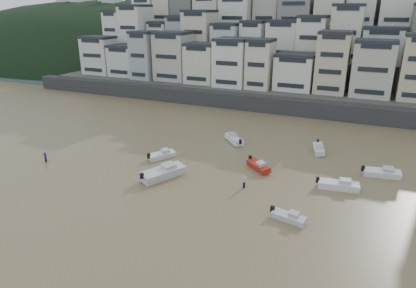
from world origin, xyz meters
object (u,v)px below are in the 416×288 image
at_px(boat_e, 258,165).
at_px(boat_f, 162,154).
at_px(boat_d, 339,184).
at_px(boat_h, 234,138).
at_px(boat_b, 289,216).
at_px(boat_g, 382,172).
at_px(boat_i, 319,148).
at_px(person_pink, 244,181).
at_px(person_blue, 45,157).
at_px(boat_c, 163,171).

bearing_deg(boat_e, boat_f, -131.76).
distance_m(boat_e, boat_d, 11.58).
relative_size(boat_f, boat_h, 0.85).
bearing_deg(boat_e, boat_b, -18.95).
height_order(boat_h, boat_d, boat_d).
bearing_deg(boat_g, boat_i, 137.60).
bearing_deg(boat_i, boat_e, -46.65).
distance_m(boat_i, boat_e, 12.92).
bearing_deg(person_pink, boat_i, 67.63).
xyz_separation_m(boat_e, person_pink, (-0.02, -6.45, 0.20)).
bearing_deg(boat_h, person_blue, 87.45).
relative_size(boat_e, boat_f, 1.03).
distance_m(boat_i, person_blue, 43.55).
height_order(boat_i, boat_h, boat_h).
xyz_separation_m(boat_e, boat_d, (11.43, -1.80, 0.11)).
distance_m(boat_i, boat_h, 14.45).
bearing_deg(boat_g, person_blue, -171.43).
relative_size(boat_b, person_blue, 2.45).
relative_size(boat_c, boat_h, 1.28).
xyz_separation_m(boat_e, person_blue, (-30.82, -10.65, 0.20)).
xyz_separation_m(boat_d, person_pink, (-11.45, -4.65, 0.10)).
bearing_deg(boat_d, boat_b, -120.51).
distance_m(boat_h, boat_g, 24.45).
distance_m(boat_d, person_blue, 43.17).
bearing_deg(boat_g, boat_c, -164.68).
height_order(boat_e, boat_d, boat_d).
bearing_deg(boat_g, boat_b, -128.66).
distance_m(boat_g, person_blue, 49.82).
height_order(person_blue, person_pink, same).
relative_size(boat_c, boat_g, 1.33).
distance_m(boat_e, boat_b, 14.14).
height_order(boat_e, boat_b, boat_e).
bearing_deg(boat_h, person_pink, 161.25).
relative_size(boat_d, boat_b, 1.33).
height_order(boat_f, boat_d, boat_d).
bearing_deg(person_blue, boat_f, 28.87).
relative_size(boat_e, boat_h, 0.88).
bearing_deg(boat_h, boat_i, -128.32).
height_order(boat_h, person_blue, person_blue).
xyz_separation_m(person_blue, person_pink, (30.80, 4.20, 0.00)).
xyz_separation_m(boat_c, boat_d, (22.77, 6.39, -0.20)).
relative_size(boat_g, person_blue, 3.09).
bearing_deg(person_blue, boat_i, 29.51).
relative_size(boat_i, boat_d, 0.92).
xyz_separation_m(boat_f, person_pink, (15.19, -4.41, 0.22)).
height_order(boat_b, person_pink, person_pink).
height_order(boat_c, person_blue, boat_c).
xyz_separation_m(boat_b, boat_g, (9.46, 16.75, 0.15)).
relative_size(boat_i, person_blue, 3.01).
bearing_deg(boat_h, boat_d, -164.47).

